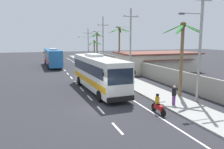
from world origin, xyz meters
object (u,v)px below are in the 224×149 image
at_px(palm_third, 94,46).
at_px(palm_fourth, 182,45).
at_px(palm_nearest, 119,39).
at_px(utility_pole_nearest, 200,42).
at_px(coach_bus_foreground, 98,72).
at_px(pedestrian_midwalk, 104,66).
at_px(palm_second, 97,41).
at_px(pedestrian_near_kerb, 174,95).
at_px(motorcycle_beside_bus, 102,73).
at_px(utility_pole_far, 103,40).
at_px(coach_bus_far_lane, 53,57).
at_px(utility_pole_distant, 88,43).
at_px(roadside_building, 157,61).
at_px(motorcycle_trailing, 158,105).
at_px(utility_pole_mid, 130,41).

relative_size(palm_third, palm_fourth, 0.73).
bearing_deg(palm_nearest, utility_pole_nearest, -92.31).
xyz_separation_m(coach_bus_foreground, palm_fourth, (6.81, -5.37, 2.99)).
height_order(pedestrian_midwalk, palm_second, palm_second).
height_order(coach_bus_foreground, pedestrian_near_kerb, coach_bus_foreground).
xyz_separation_m(palm_third, palm_fourth, (0.17, -32.99, 1.18)).
bearing_deg(palm_third, motorcycle_beside_bus, -101.16).
relative_size(utility_pole_far, palm_second, 1.40).
height_order(utility_pole_far, palm_second, utility_pole_far).
relative_size(coach_bus_far_lane, utility_pole_distant, 1.54).
bearing_deg(palm_third, pedestrian_midwalk, -97.68).
height_order(coach_bus_foreground, utility_pole_nearest, utility_pole_nearest).
height_order(pedestrian_near_kerb, palm_third, palm_third).
height_order(utility_pole_far, roadside_building, utility_pole_far).
xyz_separation_m(coach_bus_foreground, utility_pole_distant, (6.84, 35.40, 2.35)).
xyz_separation_m(utility_pole_far, roadside_building, (6.92, -9.97, -3.63)).
bearing_deg(palm_third, motorcycle_trailing, -96.72).
relative_size(coach_bus_far_lane, utility_pole_far, 1.26).
bearing_deg(pedestrian_midwalk, coach_bus_foreground, 9.18).
distance_m(utility_pole_mid, palm_nearest, 7.93).
xyz_separation_m(pedestrian_near_kerb, palm_second, (3.47, 37.92, 3.99)).
distance_m(utility_pole_nearest, utility_pole_mid, 14.24).
relative_size(pedestrian_midwalk, palm_second, 0.23).
bearing_deg(motorcycle_beside_bus, motorcycle_trailing, -91.41).
distance_m(coach_bus_far_lane, utility_pole_nearest, 32.45).
distance_m(pedestrian_midwalk, palm_second, 17.94).
relative_size(pedestrian_midwalk, utility_pole_mid, 0.17).
distance_m(coach_bus_far_lane, pedestrian_midwalk, 12.91).
xyz_separation_m(coach_bus_foreground, motorcycle_trailing, (2.34, -8.86, -1.41)).
xyz_separation_m(utility_pole_mid, roadside_building, (6.97, 4.27, -3.63)).
relative_size(coach_bus_far_lane, palm_second, 1.75).
xyz_separation_m(pedestrian_near_kerb, utility_pole_nearest, (2.62, 0.39, 4.39)).
height_order(coach_bus_far_lane, utility_pole_mid, utility_pole_mid).
xyz_separation_m(coach_bus_foreground, palm_nearest, (8.04, 14.75, 3.47)).
height_order(motorcycle_beside_bus, utility_pole_distant, utility_pole_distant).
height_order(coach_bus_foreground, pedestrian_midwalk, coach_bus_foreground).
bearing_deg(palm_fourth, utility_pole_mid, 90.27).
xyz_separation_m(coach_bus_far_lane, motorcycle_beside_bus, (5.91, -15.35, -1.27)).
bearing_deg(palm_nearest, palm_second, 90.16).
xyz_separation_m(pedestrian_midwalk, palm_second, (3.32, 17.17, 3.97)).
xyz_separation_m(coach_bus_far_lane, pedestrian_near_kerb, (7.68, -30.97, -0.93)).
distance_m(coach_bus_foreground, palm_fourth, 9.17).
relative_size(coach_bus_far_lane, pedestrian_near_kerb, 7.61).
height_order(motorcycle_beside_bus, palm_fourth, palm_fourth).
height_order(utility_pole_distant, palm_third, utility_pole_distant).
bearing_deg(palm_third, palm_fourth, -89.70).
bearing_deg(pedestrian_midwalk, utility_pole_mid, 47.62).
xyz_separation_m(pedestrian_near_kerb, utility_pole_far, (2.28, 28.86, 4.28)).
distance_m(utility_pole_far, palm_fourth, 26.54).
xyz_separation_m(coach_bus_far_lane, motorcycle_trailing, (5.49, -32.13, -1.30)).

